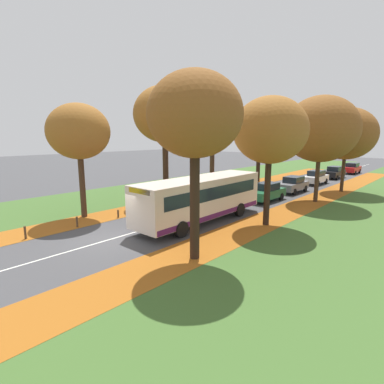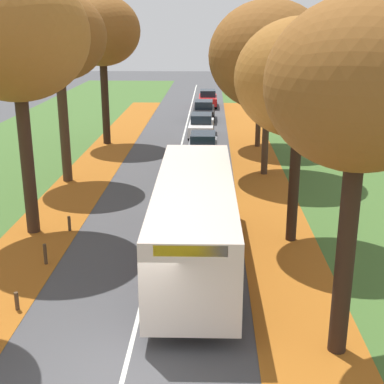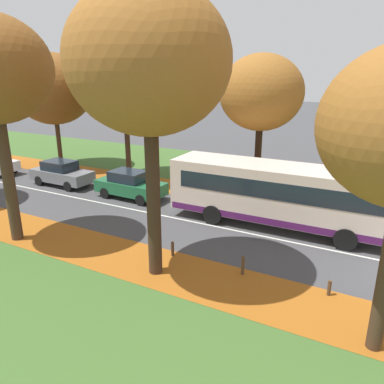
# 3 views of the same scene
# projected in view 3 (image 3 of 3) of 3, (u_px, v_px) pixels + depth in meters

# --- Properties ---
(leaf_litter_left) EXTENTS (2.80, 60.00, 0.00)m
(leaf_litter_left) POSITION_uv_depth(u_px,v_px,m) (65.00, 240.00, 16.55)
(leaf_litter_left) COLOR #9E5619
(leaf_litter_left) RESTS_ON grass_verge_left
(grass_verge_right) EXTENTS (12.00, 90.00, 0.01)m
(grass_verge_right) POSITION_uv_depth(u_px,v_px,m) (139.00, 162.00, 30.81)
(grass_verge_right) COLOR #3D6028
(grass_verge_right) RESTS_ON ground
(leaf_litter_right) EXTENTS (2.80, 60.00, 0.00)m
(leaf_litter_right) POSITION_uv_depth(u_px,v_px,m) (172.00, 187.00, 24.26)
(leaf_litter_right) COLOR #9E5619
(leaf_litter_right) RESTS_ON grass_verge_right
(road_centre_line) EXTENTS (0.12, 80.00, 0.01)m
(road_centre_line) POSITION_uv_depth(u_px,v_px,m) (51.00, 192.00, 23.10)
(road_centre_line) COLOR silver
(road_centre_line) RESTS_ON ground
(tree_left_near) EXTENTS (5.26, 5.26, 9.83)m
(tree_left_near) POSITION_uv_depth(u_px,v_px,m) (149.00, 62.00, 11.70)
(tree_left_near) COLOR #382619
(tree_left_near) RESTS_ON ground
(tree_right_near) EXTENTS (4.58, 4.58, 8.09)m
(tree_right_near) POSITION_uv_depth(u_px,v_px,m) (261.00, 93.00, 20.31)
(tree_right_near) COLOR black
(tree_right_near) RESTS_ON ground
(tree_right_mid) EXTENTS (6.15, 6.15, 9.00)m
(tree_right_mid) POSITION_uv_depth(u_px,v_px,m) (124.00, 86.00, 24.21)
(tree_right_mid) COLOR #422D1E
(tree_right_mid) RESTS_ON ground
(tree_right_far) EXTENTS (5.73, 5.73, 8.47)m
(tree_right_far) POSITION_uv_depth(u_px,v_px,m) (53.00, 89.00, 27.49)
(tree_right_far) COLOR #422D1E
(tree_right_far) RESTS_ON ground
(bollard_third) EXTENTS (0.12, 0.12, 0.56)m
(bollard_third) POSITION_uv_depth(u_px,v_px,m) (329.00, 288.00, 12.44)
(bollard_third) COLOR #4C3823
(bollard_third) RESTS_ON ground
(bollard_fourth) EXTENTS (0.12, 0.12, 0.74)m
(bollard_fourth) POSITION_uv_depth(u_px,v_px,m) (243.00, 265.00, 13.70)
(bollard_fourth) COLOR #4C3823
(bollard_fourth) RESTS_ON ground
(bollard_fifth) EXTENTS (0.12, 0.12, 0.61)m
(bollard_fifth) POSITION_uv_depth(u_px,v_px,m) (173.00, 249.00, 15.11)
(bollard_fifth) COLOR #4C3823
(bollard_fifth) RESTS_ON ground
(bus) EXTENTS (2.76, 10.43, 2.98)m
(bus) POSITION_uv_depth(u_px,v_px,m) (279.00, 192.00, 17.61)
(bus) COLOR beige
(bus) RESTS_ON ground
(car_green_lead) EXTENTS (1.85, 4.23, 1.62)m
(car_green_lead) POSITION_uv_depth(u_px,v_px,m) (130.00, 185.00, 21.88)
(car_green_lead) COLOR #1E6038
(car_green_lead) RESTS_ON ground
(car_grey_following) EXTENTS (1.81, 4.21, 1.62)m
(car_grey_following) POSITION_uv_depth(u_px,v_px,m) (62.00, 173.00, 24.35)
(car_grey_following) COLOR slate
(car_grey_following) RESTS_ON ground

